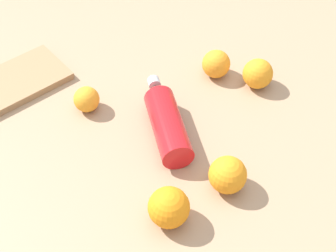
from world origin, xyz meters
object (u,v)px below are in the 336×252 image
Objects in this scene: water_bottle at (166,119)px; cutting_board at (8,86)px; orange_4 at (169,207)px; orange_3 at (87,99)px; orange_1 at (258,74)px; orange_0 at (228,175)px; orange_2 at (216,64)px.

cutting_board is (0.21, -0.35, -0.03)m from water_bottle.
orange_4 reaches higher than water_bottle.
water_bottle is at bearing 120.67° from cutting_board.
orange_3 is at bearing -97.22° from orange_4.
orange_1 is 0.91× the size of orange_4.
orange_3 is 0.36m from orange_4.
cutting_board is at bearing -82.77° from orange_4.
water_bottle is 0.24m from orange_4.
orange_0 is 1.06× the size of orange_1.
water_bottle is 3.34× the size of orange_1.
water_bottle is at bearing -5.59° from orange_1.
cutting_board is (0.11, -0.18, -0.02)m from orange_3.
orange_2 is 0.24× the size of cutting_board.
orange_2 is 0.87× the size of orange_4.
cutting_board is (0.21, -0.55, -0.03)m from orange_0.
orange_3 is at bearing -28.08° from orange_1.
orange_2 is at bearing -60.69° from orange_1.
orange_0 is 0.59m from cutting_board.
cutting_board is at bearing -69.27° from orange_0.
water_bottle is at bearing 120.43° from orange_3.
orange_4 is (0.14, -0.01, 0.00)m from orange_0.
water_bottle reaches higher than orange_3.
orange_3 is at bearing 56.51° from water_bottle.
orange_1 is at bearing 141.27° from cutting_board.
orange_3 is (0.10, -0.37, -0.01)m from orange_0.
orange_4 is at bearing 35.01° from orange_2.
orange_3 is (0.32, -0.10, -0.00)m from orange_2.
orange_1 is at bearing -147.18° from orange_0.
orange_4 is at bearing 96.74° from cutting_board.
orange_4 is at bearing 21.23° from orange_1.
orange_1 reaches higher than cutting_board.
cutting_board is (0.48, -0.38, -0.03)m from orange_1.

